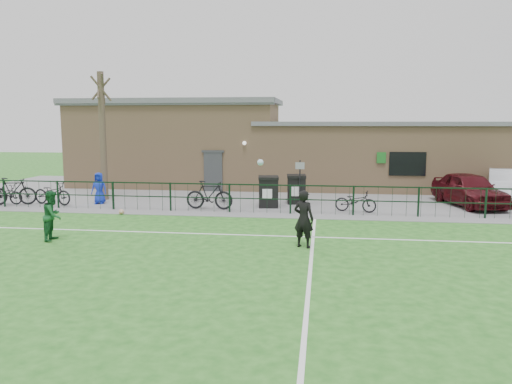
# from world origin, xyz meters

# --- Properties ---
(ground) EXTENTS (90.00, 90.00, 0.00)m
(ground) POSITION_xyz_m (0.00, 0.00, 0.00)
(ground) COLOR #215E1B
(ground) RESTS_ON ground
(paving_strip) EXTENTS (34.00, 13.00, 0.02)m
(paving_strip) POSITION_xyz_m (0.00, 13.50, 0.01)
(paving_strip) COLOR slate
(paving_strip) RESTS_ON ground
(pitch_line_touch) EXTENTS (28.00, 0.10, 0.01)m
(pitch_line_touch) POSITION_xyz_m (0.00, 7.80, 0.00)
(pitch_line_touch) COLOR white
(pitch_line_touch) RESTS_ON ground
(pitch_line_mid) EXTENTS (28.00, 0.10, 0.01)m
(pitch_line_mid) POSITION_xyz_m (0.00, 4.00, 0.00)
(pitch_line_mid) COLOR white
(pitch_line_mid) RESTS_ON ground
(pitch_line_perp) EXTENTS (0.10, 16.00, 0.01)m
(pitch_line_perp) POSITION_xyz_m (2.00, 0.00, 0.00)
(pitch_line_perp) COLOR white
(pitch_line_perp) RESTS_ON ground
(perimeter_fence) EXTENTS (28.00, 0.10, 1.20)m
(perimeter_fence) POSITION_xyz_m (0.00, 8.00, 0.60)
(perimeter_fence) COLOR black
(perimeter_fence) RESTS_ON ground
(bare_tree) EXTENTS (0.30, 0.30, 6.00)m
(bare_tree) POSITION_xyz_m (-8.00, 10.50, 3.00)
(bare_tree) COLOR #47392B
(bare_tree) RESTS_ON ground
(wheelie_bin_left) EXTENTS (0.94, 1.03, 1.25)m
(wheelie_bin_left) POSITION_xyz_m (-0.06, 9.50, 0.65)
(wheelie_bin_left) COLOR black
(wheelie_bin_left) RESTS_ON paving_strip
(wheelie_bin_right) EXTENTS (0.88, 0.98, 1.21)m
(wheelie_bin_right) POSITION_xyz_m (1.10, 10.63, 0.63)
(wheelie_bin_right) COLOR black
(wheelie_bin_right) RESTS_ON paving_strip
(sign_post) EXTENTS (0.08, 0.08, 2.00)m
(sign_post) POSITION_xyz_m (1.27, 10.14, 1.02)
(sign_post) COLOR black
(sign_post) RESTS_ON paving_strip
(car_maroon) EXTENTS (2.78, 4.66, 1.49)m
(car_maroon) POSITION_xyz_m (8.68, 10.90, 0.76)
(car_maroon) COLOR #450C12
(car_maroon) RESTS_ON paving_strip
(car_silver) EXTENTS (2.88, 4.87, 1.52)m
(car_silver) POSITION_xyz_m (10.68, 12.07, 0.78)
(car_silver) COLOR #B7B9BF
(car_silver) RESTS_ON paving_strip
(bicycle_a) EXTENTS (1.79, 0.71, 0.92)m
(bicycle_a) POSITION_xyz_m (-11.92, 8.56, 0.48)
(bicycle_a) COLOR black
(bicycle_a) RESTS_ON paving_strip
(bicycle_b) EXTENTS (2.12, 1.07, 1.22)m
(bicycle_b) POSITION_xyz_m (-11.40, 8.47, 0.63)
(bicycle_b) COLOR black
(bicycle_b) RESTS_ON paving_strip
(bicycle_c) EXTENTS (2.12, 1.17, 1.06)m
(bicycle_c) POSITION_xyz_m (-9.71, 8.80, 0.55)
(bicycle_c) COLOR black
(bicycle_c) RESTS_ON paving_strip
(bicycle_d) EXTENTS (2.05, 0.67, 1.22)m
(bicycle_d) POSITION_xyz_m (-2.47, 8.55, 0.63)
(bicycle_d) COLOR black
(bicycle_d) RESTS_ON paving_strip
(bicycle_e) EXTENTS (1.77, 0.94, 0.89)m
(bicycle_e) POSITION_xyz_m (3.64, 8.73, 0.46)
(bicycle_e) COLOR black
(bicycle_e) RESTS_ON paving_strip
(spectator_child) EXTENTS (0.72, 0.49, 1.42)m
(spectator_child) POSITION_xyz_m (-7.73, 9.30, 0.73)
(spectator_child) COLOR #132BB8
(spectator_child) RESTS_ON paving_strip
(goalkeeper_kick) EXTENTS (2.12, 3.22, 2.40)m
(goalkeeper_kick) POSITION_xyz_m (1.70, 2.71, 0.89)
(goalkeeper_kick) COLOR black
(goalkeeper_kick) RESTS_ON ground
(outfield_player) EXTENTS (0.67, 0.82, 1.57)m
(outfield_player) POSITION_xyz_m (-6.11, 2.53, 0.78)
(outfield_player) COLOR #175227
(outfield_player) RESTS_ON ground
(ball_ground) EXTENTS (0.21, 0.21, 0.21)m
(ball_ground) POSITION_xyz_m (-5.74, 7.01, 0.11)
(ball_ground) COLOR silver
(ball_ground) RESTS_ON ground
(clubhouse) EXTENTS (24.25, 5.40, 4.96)m
(clubhouse) POSITION_xyz_m (-0.88, 16.50, 2.22)
(clubhouse) COLOR tan
(clubhouse) RESTS_ON ground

